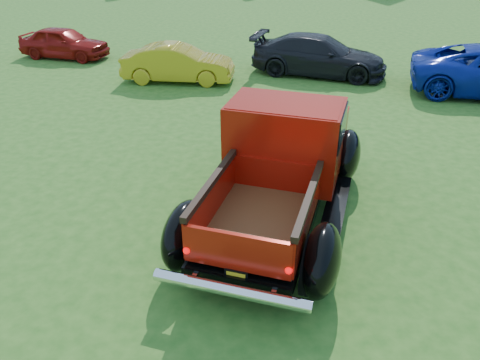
{
  "coord_description": "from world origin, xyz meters",
  "views": [
    {
      "loc": [
        1.51,
        -6.56,
        4.67
      ],
      "look_at": [
        0.45,
        0.2,
        0.86
      ],
      "focal_mm": 35.0,
      "sensor_mm": 36.0,
      "label": 1
    }
  ],
  "objects": [
    {
      "name": "show_car_yellow",
      "position": [
        -2.82,
        8.09,
        0.59
      ],
      "size": [
        3.66,
        1.45,
        1.19
      ],
      "primitive_type": "imported",
      "rotation": [
        0.0,
        0.0,
        1.62
      ],
      "color": "gold",
      "rests_on": "ground"
    },
    {
      "name": "show_car_red",
      "position": [
        -7.95,
        10.35,
        0.58
      ],
      "size": [
        3.55,
        1.79,
        1.16
      ],
      "primitive_type": "imported",
      "rotation": [
        0.0,
        0.0,
        1.45
      ],
      "color": "maroon",
      "rests_on": "ground"
    },
    {
      "name": "ground",
      "position": [
        0.0,
        0.0,
        0.0
      ],
      "size": [
        120.0,
        120.0,
        0.0
      ],
      "primitive_type": "plane",
      "color": "#285719",
      "rests_on": "ground"
    },
    {
      "name": "pickup_truck",
      "position": [
        1.13,
        0.93,
        0.95
      ],
      "size": [
        3.17,
        5.63,
        2.0
      ],
      "rotation": [
        0.0,
        0.0,
        -0.14
      ],
      "color": "black",
      "rests_on": "ground"
    },
    {
      "name": "show_car_grey",
      "position": [
        1.7,
        9.59,
        0.66
      ],
      "size": [
        4.79,
        2.58,
        1.32
      ],
      "primitive_type": "imported",
      "rotation": [
        0.0,
        0.0,
        1.4
      ],
      "color": "black",
      "rests_on": "ground"
    }
  ]
}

